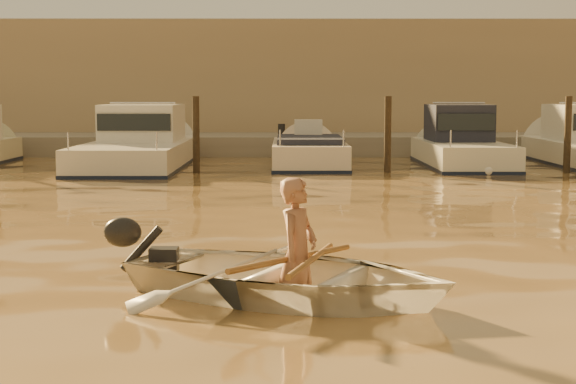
{
  "coord_description": "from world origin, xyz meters",
  "views": [
    {
      "loc": [
        2.14,
        -9.19,
        2.05
      ],
      "look_at": [
        2.17,
        2.52,
        0.75
      ],
      "focal_mm": 55.0,
      "sensor_mm": 36.0,
      "label": 1
    }
  ],
  "objects_px": {
    "moored_boat_4": "(462,144)",
    "dinghy": "(289,276)",
    "moored_boat_3": "(309,158)",
    "moored_boat_2": "(139,144)",
    "person": "(298,254)",
    "waterfront_building": "(233,86)"
  },
  "relations": [
    {
      "from": "moored_boat_4",
      "to": "dinghy",
      "type": "bearing_deg",
      "value": -106.92
    },
    {
      "from": "moored_boat_3",
      "to": "moored_boat_4",
      "type": "xyz_separation_m",
      "value": [
        4.38,
        0.0,
        0.4
      ]
    },
    {
      "from": "moored_boat_2",
      "to": "moored_boat_4",
      "type": "bearing_deg",
      "value": 0.0
    },
    {
      "from": "moored_boat_2",
      "to": "moored_boat_4",
      "type": "distance_m",
      "value": 9.25
    },
    {
      "from": "dinghy",
      "to": "moored_boat_4",
      "type": "bearing_deg",
      "value": 8.04
    },
    {
      "from": "person",
      "to": "moored_boat_2",
      "type": "height_order",
      "value": "moored_boat_2"
    },
    {
      "from": "waterfront_building",
      "to": "moored_boat_4",
      "type": "bearing_deg",
      "value": -56.86
    },
    {
      "from": "dinghy",
      "to": "person",
      "type": "xyz_separation_m",
      "value": [
        0.09,
        -0.04,
        0.23
      ]
    },
    {
      "from": "moored_boat_3",
      "to": "waterfront_building",
      "type": "relative_size",
      "value": 0.13
    },
    {
      "from": "waterfront_building",
      "to": "moored_boat_3",
      "type": "bearing_deg",
      "value": -75.68
    },
    {
      "from": "person",
      "to": "moored_boat_3",
      "type": "bearing_deg",
      "value": 23.07
    },
    {
      "from": "moored_boat_2",
      "to": "waterfront_building",
      "type": "distance_m",
      "value": 11.33
    },
    {
      "from": "person",
      "to": "moored_boat_2",
      "type": "bearing_deg",
      "value": 39.63
    },
    {
      "from": "moored_boat_3",
      "to": "person",
      "type": "bearing_deg",
      "value": -91.9
    },
    {
      "from": "moored_boat_3",
      "to": "dinghy",
      "type": "bearing_deg",
      "value": -92.22
    },
    {
      "from": "moored_boat_2",
      "to": "waterfront_building",
      "type": "bearing_deg",
      "value": 79.37
    },
    {
      "from": "dinghy",
      "to": "waterfront_building",
      "type": "distance_m",
      "value": 27.65
    },
    {
      "from": "moored_boat_4",
      "to": "person",
      "type": "bearing_deg",
      "value": -106.59
    },
    {
      "from": "moored_boat_3",
      "to": "moored_boat_4",
      "type": "bearing_deg",
      "value": 0.0
    },
    {
      "from": "dinghy",
      "to": "moored_boat_3",
      "type": "height_order",
      "value": "moored_boat_3"
    },
    {
      "from": "person",
      "to": "waterfront_building",
      "type": "distance_m",
      "value": 27.69
    },
    {
      "from": "person",
      "to": "moored_boat_2",
      "type": "relative_size",
      "value": 0.17
    }
  ]
}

